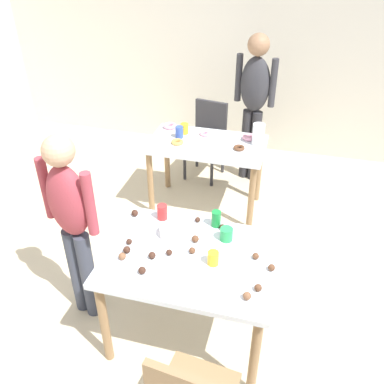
# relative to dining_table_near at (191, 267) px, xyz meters

# --- Properties ---
(ground_plane) EXTENTS (6.40, 6.40, 0.00)m
(ground_plane) POSITION_rel_dining_table_near_xyz_m (-0.15, -0.03, -0.65)
(ground_plane) COLOR beige
(wall_back) EXTENTS (6.40, 0.10, 2.60)m
(wall_back) POSITION_rel_dining_table_near_xyz_m (-0.15, 3.17, 0.65)
(wall_back) COLOR beige
(wall_back) RESTS_ON ground_plane
(dining_table_near) EXTENTS (1.11, 0.83, 0.75)m
(dining_table_near) POSITION_rel_dining_table_near_xyz_m (0.00, 0.00, 0.00)
(dining_table_near) COLOR silver
(dining_table_near) RESTS_ON ground_plane
(dining_table_far) EXTENTS (1.13, 0.65, 0.75)m
(dining_table_far) POSITION_rel_dining_table_near_xyz_m (-0.28, 1.61, -0.01)
(dining_table_far) COLOR silver
(dining_table_far) RESTS_ON ground_plane
(chair_far_table) EXTENTS (0.46, 0.46, 0.87)m
(chair_far_table) POSITION_rel_dining_table_near_xyz_m (-0.43, 2.29, -0.15)
(chair_far_table) COLOR #2D2D33
(chair_far_table) RESTS_ON ground_plane
(person_girl_near) EXTENTS (0.45, 0.27, 1.50)m
(person_girl_near) POSITION_rel_dining_table_near_xyz_m (-0.83, 0.00, 0.25)
(person_girl_near) COLOR #383D4C
(person_girl_near) RESTS_ON ground_plane
(person_adult_far) EXTENTS (0.45, 0.27, 1.64)m
(person_adult_far) POSITION_rel_dining_table_near_xyz_m (0.06, 2.33, 0.35)
(person_adult_far) COLOR #28282D
(person_adult_far) RESTS_ON ground_plane
(mixing_bowl) EXTENTS (0.19, 0.19, 0.07)m
(mixing_bowl) POSITION_rel_dining_table_near_xyz_m (-0.17, 0.17, 0.13)
(mixing_bowl) COLOR white
(mixing_bowl) RESTS_ON dining_table_near
(soda_can) EXTENTS (0.07, 0.07, 0.12)m
(soda_can) POSITION_rel_dining_table_near_xyz_m (0.09, 0.35, 0.16)
(soda_can) COLOR #198438
(soda_can) RESTS_ON dining_table_near
(fork_near) EXTENTS (0.17, 0.02, 0.01)m
(fork_near) POSITION_rel_dining_table_near_xyz_m (0.32, -0.16, 0.10)
(fork_near) COLOR silver
(fork_near) RESTS_ON dining_table_near
(cup_near_0) EXTENTS (0.07, 0.07, 0.09)m
(cup_near_0) POSITION_rel_dining_table_near_xyz_m (0.15, -0.04, 0.15)
(cup_near_0) COLOR yellow
(cup_near_0) RESTS_ON dining_table_near
(cup_near_1) EXTENTS (0.09, 0.09, 0.09)m
(cup_near_1) POSITION_rel_dining_table_near_xyz_m (0.19, 0.22, 0.15)
(cup_near_1) COLOR green
(cup_near_1) RESTS_ON dining_table_near
(cup_near_2) EXTENTS (0.07, 0.07, 0.11)m
(cup_near_2) POSITION_rel_dining_table_near_xyz_m (-0.31, 0.33, 0.16)
(cup_near_2) COLOR red
(cup_near_2) RESTS_ON dining_table_near
(cake_ball_0) EXTENTS (0.05, 0.05, 0.05)m
(cake_ball_0) POSITION_rel_dining_table_near_xyz_m (-0.51, 0.31, 0.13)
(cake_ball_0) COLOR #3D2319
(cake_ball_0) RESTS_ON dining_table_near
(cake_ball_1) EXTENTS (0.04, 0.04, 0.04)m
(cake_ball_1) POSITION_rel_dining_table_near_xyz_m (0.51, 0.00, 0.12)
(cake_ball_1) COLOR brown
(cake_ball_1) RESTS_ON dining_table_near
(cake_ball_2) EXTENTS (0.05, 0.05, 0.05)m
(cake_ball_2) POSITION_rel_dining_table_near_xyz_m (-0.41, -0.08, 0.13)
(cake_ball_2) COLOR #3D2319
(cake_ball_2) RESTS_ON dining_table_near
(cake_ball_3) EXTENTS (0.04, 0.04, 0.04)m
(cake_ball_3) POSITION_rel_dining_table_near_xyz_m (-0.14, -0.03, 0.12)
(cake_ball_3) COLOR #3D2319
(cake_ball_3) RESTS_ON dining_table_near
(cake_ball_4) EXTENTS (0.04, 0.04, 0.04)m
(cake_ball_4) POSITION_rel_dining_table_near_xyz_m (-0.05, 0.36, 0.12)
(cake_ball_4) COLOR #3D2319
(cake_ball_4) RESTS_ON dining_table_near
(cake_ball_5) EXTENTS (0.04, 0.04, 0.04)m
(cake_ball_5) POSITION_rel_dining_table_near_xyz_m (0.14, 0.32, 0.12)
(cake_ball_5) COLOR #3D2319
(cake_ball_5) RESTS_ON dining_table_near
(cake_ball_6) EXTENTS (0.05, 0.05, 0.05)m
(cake_ball_6) POSITION_rel_dining_table_near_xyz_m (0.40, -0.27, 0.13)
(cake_ball_6) COLOR brown
(cake_ball_6) RESTS_ON dining_table_near
(cake_ball_7) EXTENTS (0.05, 0.05, 0.05)m
(cake_ball_7) POSITION_rel_dining_table_near_xyz_m (-0.01, 0.14, 0.13)
(cake_ball_7) COLOR brown
(cake_ball_7) RESTS_ON dining_table_near
(cake_ball_8) EXTENTS (0.04, 0.04, 0.04)m
(cake_ball_8) POSITION_rel_dining_table_near_xyz_m (-0.43, 0.00, 0.12)
(cake_ball_8) COLOR #3D2319
(cake_ball_8) RESTS_ON dining_table_near
(cake_ball_9) EXTENTS (0.04, 0.04, 0.04)m
(cake_ball_9) POSITION_rel_dining_table_near_xyz_m (0.00, 0.03, 0.12)
(cake_ball_9) COLOR brown
(cake_ball_9) RESTS_ON dining_table_near
(cake_ball_10) EXTENTS (0.05, 0.05, 0.05)m
(cake_ball_10) POSITION_rel_dining_table_near_xyz_m (-0.41, -0.14, 0.13)
(cake_ball_10) COLOR brown
(cake_ball_10) RESTS_ON dining_table_near
(cake_ball_11) EXTENTS (0.04, 0.04, 0.04)m
(cake_ball_11) POSITION_rel_dining_table_near_xyz_m (0.41, 0.08, 0.12)
(cake_ball_11) COLOR brown
(cake_ball_11) RESTS_ON dining_table_near
(cake_ball_12) EXTENTS (0.05, 0.05, 0.05)m
(cake_ball_12) POSITION_rel_dining_table_near_xyz_m (-0.23, -0.09, 0.13)
(cake_ball_12) COLOR #3D2319
(cake_ball_12) RESTS_ON dining_table_near
(cake_ball_13) EXTENTS (0.05, 0.05, 0.05)m
(cake_ball_13) POSITION_rel_dining_table_near_xyz_m (-0.25, -0.23, 0.13)
(cake_ball_13) COLOR #3D2319
(cake_ball_13) RESTS_ON dining_table_near
(cake_ball_14) EXTENTS (0.05, 0.05, 0.05)m
(cake_ball_14) POSITION_rel_dining_table_near_xyz_m (0.46, -0.19, 0.12)
(cake_ball_14) COLOR brown
(cake_ball_14) RESTS_ON dining_table_near
(pitcher_far) EXTENTS (0.12, 0.12, 0.21)m
(pitcher_far) POSITION_rel_dining_table_near_xyz_m (0.20, 1.70, 0.21)
(pitcher_far) COLOR white
(pitcher_far) RESTS_ON dining_table_far
(cup_far_0) EXTENTS (0.08, 0.08, 0.12)m
(cup_far_0) POSITION_rel_dining_table_near_xyz_m (-0.57, 1.65, 0.16)
(cup_far_0) COLOR #3351B2
(cup_far_0) RESTS_ON dining_table_far
(cup_far_1) EXTENTS (0.08, 0.08, 0.11)m
(cup_far_1) POSITION_rel_dining_table_near_xyz_m (-0.55, 1.75, 0.15)
(cup_far_1) COLOR yellow
(cup_far_1) RESTS_ON dining_table_far
(donut_far_0) EXTENTS (0.14, 0.14, 0.04)m
(donut_far_0) POSITION_rel_dining_table_near_xyz_m (0.11, 1.80, 0.12)
(donut_far_0) COLOR pink
(donut_far_0) RESTS_ON dining_table_far
(donut_far_1) EXTENTS (0.11, 0.11, 0.03)m
(donut_far_1) POSITION_rel_dining_table_near_xyz_m (-0.34, 1.77, 0.12)
(donut_far_1) COLOR pink
(donut_far_1) RESTS_ON dining_table_far
(donut_far_2) EXTENTS (0.14, 0.14, 0.04)m
(donut_far_2) POSITION_rel_dining_table_near_xyz_m (-0.73, 1.85, 0.12)
(donut_far_2) COLOR pink
(donut_far_2) RESTS_ON dining_table_far
(donut_far_3) EXTENTS (0.11, 0.11, 0.03)m
(donut_far_3) POSITION_rel_dining_table_near_xyz_m (0.05, 1.55, 0.12)
(donut_far_3) COLOR brown
(donut_far_3) RESTS_ON dining_table_far
(donut_far_4) EXTENTS (0.12, 0.12, 0.04)m
(donut_far_4) POSITION_rel_dining_table_near_xyz_m (-0.55, 1.52, 0.12)
(donut_far_4) COLOR gold
(donut_far_4) RESTS_ON dining_table_far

